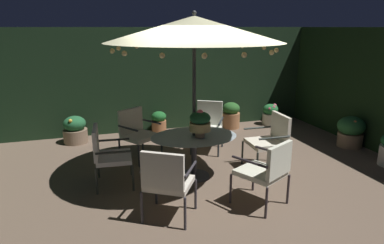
% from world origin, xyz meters
% --- Properties ---
extents(ground_plane, '(8.12, 6.66, 0.02)m').
position_xyz_m(ground_plane, '(0.00, 0.00, -0.01)').
color(ground_plane, brown).
extents(hedge_backdrop_rear, '(8.12, 0.30, 2.47)m').
position_xyz_m(hedge_backdrop_rear, '(0.00, 3.18, 1.23)').
color(hedge_backdrop_rear, black).
rests_on(hedge_backdrop_rear, ground_plane).
extents(patio_dining_table, '(1.45, 1.11, 0.74)m').
position_xyz_m(patio_dining_table, '(-0.15, 0.09, 0.60)').
color(patio_dining_table, '#2B2B32').
rests_on(patio_dining_table, ground_plane).
extents(patio_umbrella, '(2.78, 2.78, 2.71)m').
position_xyz_m(patio_umbrella, '(-0.15, 0.09, 2.44)').
color(patio_umbrella, '#313134').
rests_on(patio_umbrella, ground_plane).
extents(centerpiece_planter, '(0.34, 0.34, 0.46)m').
position_xyz_m(centerpiece_planter, '(-0.09, -0.02, 1.00)').
color(centerpiece_planter, tan).
rests_on(centerpiece_planter, patio_dining_table).
extents(patio_chair_north, '(0.82, 0.83, 0.97)m').
position_xyz_m(patio_chair_north, '(0.51, -1.16, 0.57)').
color(patio_chair_north, '#30292D').
rests_on(patio_chair_north, ground_plane).
extents(patio_chair_northeast, '(0.64, 0.68, 0.99)m').
position_xyz_m(patio_chair_northeast, '(1.26, 0.04, 0.58)').
color(patio_chair_northeast, '#2A322D').
rests_on(patio_chair_northeast, ground_plane).
extents(patio_chair_east, '(0.81, 0.83, 0.99)m').
position_xyz_m(patio_chair_east, '(0.55, 1.33, 0.55)').
color(patio_chair_east, '#282F35').
rests_on(patio_chair_east, ground_plane).
extents(patio_chair_southeast, '(0.83, 0.82, 0.96)m').
position_xyz_m(patio_chair_southeast, '(-0.93, 1.27, 0.55)').
color(patio_chair_southeast, '#2A2C32').
rests_on(patio_chair_southeast, ground_plane).
extents(patio_chair_south, '(0.64, 0.69, 0.98)m').
position_xyz_m(patio_chair_south, '(-1.56, 0.22, 0.56)').
color(patio_chair_south, '#2F322E').
rests_on(patio_chair_south, ground_plane).
extents(patio_chair_southwest, '(0.81, 0.80, 1.00)m').
position_xyz_m(patio_chair_southwest, '(-0.91, -1.10, 0.58)').
color(patio_chair_southwest, '#312E34').
rests_on(patio_chair_southwest, ground_plane).
extents(potted_plant_right_near, '(0.52, 0.52, 0.60)m').
position_xyz_m(potted_plant_right_near, '(-2.09, 2.60, 0.29)').
color(potted_plant_right_near, '#876B55').
rests_on(potted_plant_right_near, ground_plane).
extents(potted_plant_left_near, '(0.45, 0.45, 0.65)m').
position_xyz_m(potted_plant_left_near, '(1.64, 2.64, 0.33)').
color(potted_plant_left_near, '#A76F47').
rests_on(potted_plant_left_near, ground_plane).
extents(potted_plant_right_far, '(0.57, 0.57, 0.65)m').
position_xyz_m(potted_plant_right_far, '(3.50, 0.57, 0.34)').
color(potted_plant_right_far, '#896D51').
rests_on(potted_plant_right_far, ground_plane).
extents(potted_plant_back_right, '(0.40, 0.40, 0.54)m').
position_xyz_m(potted_plant_back_right, '(2.76, 2.62, 0.28)').
color(potted_plant_back_right, beige).
rests_on(potted_plant_back_right, ground_plane).
extents(potted_plant_back_left, '(0.36, 0.36, 0.52)m').
position_xyz_m(potted_plant_back_left, '(-0.18, 2.78, 0.27)').
color(potted_plant_back_left, '#A76A41').
rests_on(potted_plant_back_left, ground_plane).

